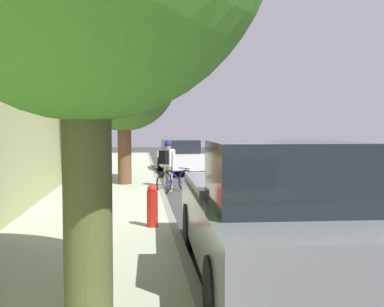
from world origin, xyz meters
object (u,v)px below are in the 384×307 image
object	(u,v)px
parked_sedan_white_nearest	(180,157)
bicycle_at_curb	(175,181)
cyclist_with_backpack	(167,160)
street_tree_near_cyclist	(124,77)
parked_pickup_grey_second	(267,217)
fire_hydrant	(152,205)

from	to	relation	value
parked_sedan_white_nearest	bicycle_at_curb	bearing A→B (deg)	83.57
cyclist_with_backpack	street_tree_near_cyclist	world-z (taller)	street_tree_near_cyclist
bicycle_at_curb	street_tree_near_cyclist	bearing A→B (deg)	-36.74
bicycle_at_curb	cyclist_with_backpack	xyz separation A→B (m)	(0.22, -0.43, 0.63)
parked_sedan_white_nearest	street_tree_near_cyclist	xyz separation A→B (m)	(2.37, 5.22, 3.05)
parked_pickup_grey_second	cyclist_with_backpack	xyz separation A→B (m)	(0.80, -9.31, 0.11)
parked_sedan_white_nearest	cyclist_with_backpack	distance (m)	6.09
parked_pickup_grey_second	bicycle_at_curb	xyz separation A→B (m)	(0.58, -8.87, -0.52)
parked_sedan_white_nearest	street_tree_near_cyclist	distance (m)	6.49
bicycle_at_curb	street_tree_near_cyclist	world-z (taller)	street_tree_near_cyclist
street_tree_near_cyclist	bicycle_at_curb	bearing A→B (deg)	143.26
parked_sedan_white_nearest	street_tree_near_cyclist	size ratio (longest dim) A/B	0.81
parked_sedan_white_nearest	parked_pickup_grey_second	distance (m)	15.31
parked_sedan_white_nearest	street_tree_near_cyclist	world-z (taller)	street_tree_near_cyclist
fire_hydrant	parked_pickup_grey_second	bearing A→B (deg)	116.11
cyclist_with_backpack	bicycle_at_curb	bearing A→B (deg)	116.90
parked_sedan_white_nearest	parked_pickup_grey_second	bearing A→B (deg)	89.46
parked_sedan_white_nearest	fire_hydrant	bearing A→B (deg)	82.49
fire_hydrant	parked_sedan_white_nearest	bearing A→B (deg)	-97.51
street_tree_near_cyclist	fire_hydrant	world-z (taller)	street_tree_near_cyclist
parked_sedan_white_nearest	bicycle_at_curb	xyz separation A→B (m)	(0.73, 6.44, -0.37)
bicycle_at_curb	fire_hydrant	distance (m)	5.93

